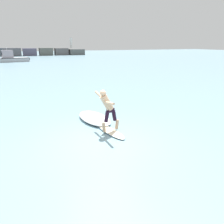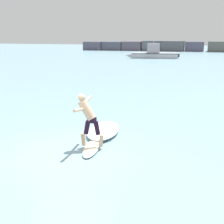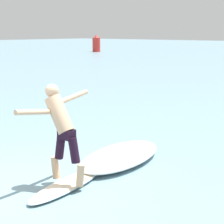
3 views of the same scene
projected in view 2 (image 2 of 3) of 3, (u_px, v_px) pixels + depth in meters
ground_plane at (67, 153)px, 9.65m from camera, size 200.00×200.00×0.00m
rock_jetty_breakwater at (173, 46)px, 67.93m from camera, size 40.68×4.77×5.07m
surfboard at (92, 147)px, 10.06m from camera, size 0.77×2.08×0.22m
surfer at (88, 115)px, 9.80m from camera, size 0.84×1.64×1.69m
fishing_boat_near_jetty at (153, 54)px, 47.75m from camera, size 8.30×3.05×3.09m
wave_foam_at_tail at (103, 130)px, 11.52m from camera, size 1.39×2.47×0.25m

